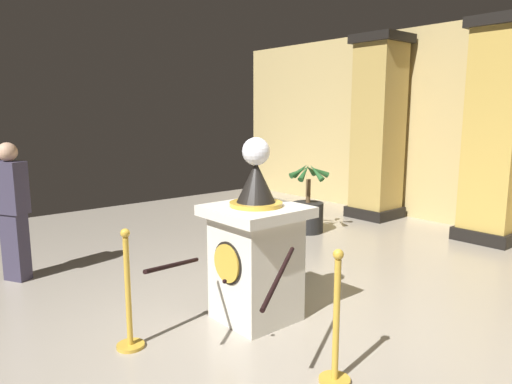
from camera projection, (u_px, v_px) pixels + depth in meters
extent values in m
plane|color=#9E9384|center=(254.00, 331.00, 4.37)|extent=(12.88, 12.88, 0.00)
cube|color=silver|center=(256.00, 268.00, 4.56)|extent=(0.68, 0.68, 1.03)
cube|color=silver|center=(256.00, 211.00, 4.47)|extent=(0.84, 0.84, 0.10)
cylinder|color=gold|center=(227.00, 263.00, 4.32)|extent=(0.36, 0.03, 0.36)
cylinder|color=black|center=(228.00, 263.00, 4.32)|extent=(0.41, 0.01, 0.41)
cylinder|color=gold|center=(256.00, 204.00, 4.46)|extent=(0.51, 0.51, 0.04)
cone|color=black|center=(256.00, 182.00, 4.42)|extent=(0.37, 0.37, 0.39)
cylinder|color=gold|center=(256.00, 162.00, 4.39)|extent=(0.03, 0.03, 0.07)
sphere|color=silver|center=(256.00, 151.00, 4.37)|extent=(0.26, 0.26, 0.26)
cylinder|color=gold|center=(131.00, 346.00, 4.07)|extent=(0.24, 0.24, 0.03)
cylinder|color=gold|center=(128.00, 294.00, 3.99)|extent=(0.05, 0.05, 0.98)
sphere|color=gold|center=(125.00, 233.00, 3.90)|extent=(0.08, 0.08, 0.08)
cylinder|color=gold|center=(334.00, 380.00, 3.55)|extent=(0.24, 0.24, 0.03)
cylinder|color=gold|center=(336.00, 322.00, 3.47)|extent=(0.05, 0.05, 0.96)
sphere|color=gold|center=(338.00, 254.00, 3.38)|extent=(0.08, 0.08, 0.08)
cylinder|color=black|center=(174.00, 265.00, 3.81)|extent=(0.50, 0.77, 0.22)
cylinder|color=black|center=(279.00, 276.00, 3.55)|extent=(0.50, 0.77, 0.22)
sphere|color=black|center=(225.00, 281.00, 3.69)|extent=(0.04, 0.04, 0.04)
cube|color=black|center=(374.00, 212.00, 9.11)|extent=(0.84, 0.84, 0.20)
cube|color=tan|center=(378.00, 129.00, 8.83)|extent=(0.73, 0.73, 3.41)
cube|color=black|center=(382.00, 39.00, 8.56)|extent=(0.88, 0.88, 0.16)
cube|color=black|center=(489.00, 234.00, 7.47)|extent=(0.87, 0.87, 0.20)
cube|color=gold|center=(497.00, 132.00, 7.20)|extent=(0.75, 0.75, 3.41)
cube|color=black|center=(507.00, 22.00, 6.92)|extent=(0.90, 0.90, 0.16)
cylinder|color=black|center=(308.00, 217.00, 7.94)|extent=(0.52, 0.52, 0.51)
cylinder|color=brown|center=(308.00, 191.00, 7.86)|extent=(0.08, 0.08, 0.40)
cone|color=#265928|center=(316.00, 172.00, 7.67)|extent=(0.34, 0.11, 0.30)
cone|color=#265928|center=(319.00, 171.00, 7.82)|extent=(0.25, 0.35, 0.27)
cone|color=#265928|center=(311.00, 170.00, 7.97)|extent=(0.24, 0.35, 0.28)
cone|color=#265928|center=(301.00, 170.00, 7.93)|extent=(0.34, 0.12, 0.30)
cone|color=#265928|center=(299.00, 172.00, 7.74)|extent=(0.18, 0.36, 0.25)
cone|color=#265928|center=(305.00, 172.00, 7.65)|extent=(0.20, 0.33, 0.32)
cube|color=#383347|center=(16.00, 247.00, 5.65)|extent=(0.33, 0.29, 0.83)
cube|color=#383347|center=(10.00, 188.00, 5.53)|extent=(0.42, 0.37, 0.62)
sphere|color=tan|center=(7.00, 152.00, 5.46)|extent=(0.22, 0.22, 0.22)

